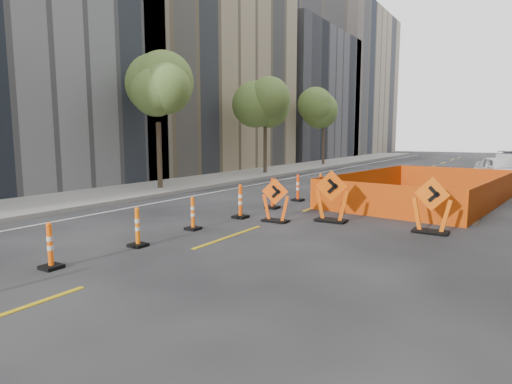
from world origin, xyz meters
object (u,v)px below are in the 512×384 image
Objects in this scene: channelizer_4 at (193,213)px; parked_car_near at (501,170)px; channelizer_5 at (240,201)px; channelizer_6 at (272,193)px; chevron_sign_center at (332,196)px; parked_car_mid at (508,165)px; channelizer_8 at (320,184)px; channelizer_7 at (298,188)px; chevron_sign_left at (276,200)px; chevron_sign_right at (432,205)px; channelizer_3 at (137,227)px; channelizer_2 at (50,246)px.

parked_car_near reaches higher than channelizer_4.
channelizer_6 is (-0.03, 2.15, 0.01)m from channelizer_5.
parked_car_mid is at bearing 56.06° from chevron_sign_center.
chevron_sign_center is at bearing -105.31° from parked_car_mid.
channelizer_6 is 4.29m from channelizer_8.
channelizer_8 is (0.07, 2.15, -0.06)m from channelizer_7.
parked_car_mid is at bearing 65.81° from parked_car_near.
chevron_sign_left is (1.29, -2.06, 0.12)m from channelizer_6.
chevron_sign_right is at bearing -4.42° from chevron_sign_left.
parked_car_mid reaches higher than channelizer_6.
channelizer_3 is 0.87× the size of channelizer_5.
parked_car_near is (1.09, 14.69, -0.01)m from chevron_sign_right.
channelizer_5 is at bearing -89.26° from channelizer_6.
channelizer_6 is 2.98m from chevron_sign_center.
channelizer_3 is 0.88× the size of channelizer_7.
channelizer_7 is 0.70× the size of chevron_sign_right.
channelizer_8 is at bearing 89.86° from channelizer_5.
parked_car_near is (6.73, 9.24, 0.28)m from channelizer_8.
chevron_sign_right is at bearing -44.02° from channelizer_8.
channelizer_4 is at bearing -146.75° from chevron_sign_right.
chevron_sign_left is at bearing -163.30° from chevron_sign_right.
channelizer_2 is 0.87× the size of channelizer_7.
chevron_sign_left reaches higher than channelizer_6.
channelizer_2 is at bearing -129.92° from parked_car_near.
channelizer_4 is 0.87× the size of channelizer_7.
channelizer_3 is at bearing -123.40° from chevron_sign_left.
chevron_sign_left is at bearing -72.67° from channelizer_7.
parked_car_mid reaches higher than channelizer_4.
chevron_sign_left is (1.36, 4.37, 0.20)m from channelizer_3.
parked_car_near reaches higher than channelizer_7.
channelizer_3 is 21.11m from parked_car_near.
channelizer_6 reaches higher than channelizer_4.
channelizer_5 is at bearing -135.58° from parked_car_near.
channelizer_8 is at bearing -118.65° from parked_car_mid.
channelizer_2 is at bearing -91.20° from channelizer_7.
chevron_sign_left is 0.85× the size of chevron_sign_center.
chevron_sign_left is at bearing -108.57° from parked_car_mid.
chevron_sign_left is (1.31, -4.21, 0.14)m from channelizer_7.
channelizer_6 reaches higher than channelizer_5.
chevron_sign_center reaches higher than parked_car_mid.
chevron_sign_left reaches higher than channelizer_2.
channelizer_4 is at bearing -154.77° from chevron_sign_center.
channelizer_3 is 0.22× the size of parked_car_mid.
channelizer_6 is 20.27m from parked_car_mid.
chevron_sign_center reaches higher than channelizer_2.
channelizer_2 is 28.55m from parked_car_mid.
channelizer_4 is at bearing -92.13° from channelizer_6.
channelizer_2 is 9.51m from chevron_sign_right.
channelizer_2 is at bearing -134.09° from chevron_sign_center.
chevron_sign_center is (2.73, 1.02, 0.25)m from channelizer_5.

